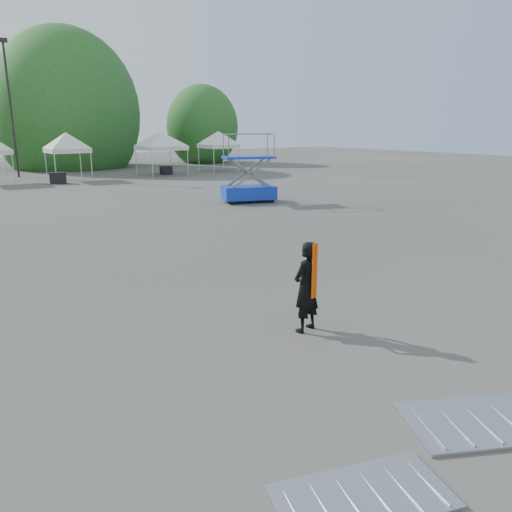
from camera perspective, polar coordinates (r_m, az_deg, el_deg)
ground at (r=11.18m, az=-8.11°, el=-5.34°), size 120.00×120.00×0.00m
light_pole_east at (r=42.10m, az=-26.31°, el=15.60°), size 0.60×0.25×9.80m
tree_mid_e at (r=50.28m, az=-20.79°, el=14.99°), size 5.12×5.12×7.79m
tree_far_e at (r=53.55m, az=-6.15°, el=14.45°), size 3.84×3.84×5.84m
tent_f at (r=38.18m, az=-20.90°, el=12.66°), size 3.75×3.75×3.88m
tent_g at (r=40.44m, az=-10.85°, el=13.41°), size 4.50×4.50×3.88m
tent_h at (r=43.17m, az=-4.34°, el=13.69°), size 3.76×3.76×3.88m
man at (r=9.40m, az=5.78°, el=-3.55°), size 0.71×0.55×1.74m
scissor_lift at (r=25.39m, az=-0.84°, el=10.00°), size 2.93×2.13×3.40m
barrier_left at (r=5.93m, az=12.07°, el=-25.25°), size 2.08×1.47×0.06m
barrier_mid at (r=7.60m, az=25.37°, el=-16.58°), size 2.57×2.08×0.07m
crate_mid at (r=36.28m, az=-21.69°, el=8.29°), size 1.19×1.07×0.77m
crate_east at (r=40.81m, az=-10.24°, el=9.61°), size 0.87×0.69×0.65m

